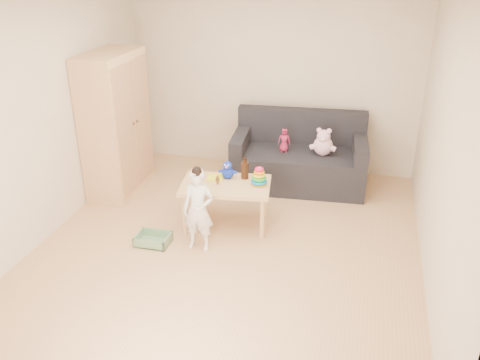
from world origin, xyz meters
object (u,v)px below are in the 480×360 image
(sofa, at_px, (298,169))
(wardrobe, at_px, (116,124))
(play_table, at_px, (226,204))
(toddler, at_px, (198,211))

(sofa, bearing_deg, wardrobe, -167.17)
(wardrobe, height_order, sofa, wardrobe)
(play_table, bearing_deg, wardrobe, 160.50)
(sofa, bearing_deg, play_table, -121.55)
(wardrobe, bearing_deg, toddler, -37.33)
(play_table, bearing_deg, sofa, 62.80)
(wardrobe, relative_size, sofa, 1.04)
(sofa, distance_m, toddler, 1.97)
(wardrobe, height_order, toddler, wardrobe)
(sofa, height_order, play_table, play_table)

